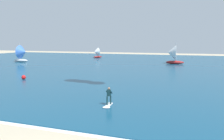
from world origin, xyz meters
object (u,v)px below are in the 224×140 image
sailboat_outermost (22,53)px  marker_buoy (24,77)px  sailboat_far_right (172,54)px  kitesurfer (108,99)px  sailboat_heeled_over (96,53)px

sailboat_outermost → marker_buoy: bearing=-49.5°
sailboat_far_right → marker_buoy: sailboat_far_right is taller
sailboat_outermost → kitesurfer: bearing=-41.5°
kitesurfer → sailboat_far_right: bearing=88.0°
kitesurfer → marker_buoy: kitesurfer is taller
marker_buoy → sailboat_heeled_over: bearing=99.9°
kitesurfer → sailboat_outermost: (-38.85, 34.42, 1.82)m
sailboat_heeled_over → sailboat_outermost: size_ratio=0.75×
sailboat_heeled_over → marker_buoy: bearing=-80.1°
sailboat_outermost → sailboat_far_right: bearing=11.8°
kitesurfer → sailboat_outermost: bearing=138.5°
sailboat_heeled_over → marker_buoy: 48.00m
kitesurfer → sailboat_far_right: 42.91m
sailboat_far_right → sailboat_outermost: bearing=-168.2°
sailboat_heeled_over → sailboat_far_right: sailboat_far_right is taller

